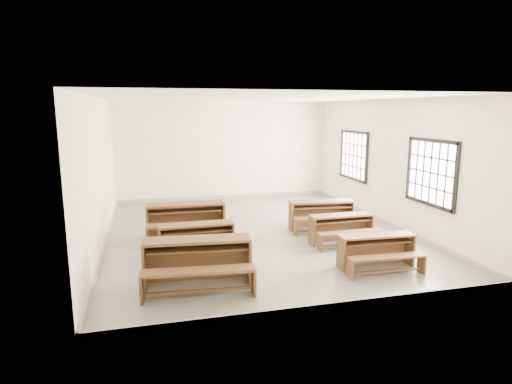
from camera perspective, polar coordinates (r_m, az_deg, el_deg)
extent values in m
plane|color=slate|center=(10.47, 0.00, -5.38)|extent=(8.50, 8.50, 0.00)
cube|color=white|center=(10.05, 0.00, 12.27)|extent=(7.00, 8.50, 0.05)
cube|color=white|center=(14.24, -4.25, 5.51)|extent=(7.00, 0.05, 3.20)
cube|color=white|center=(6.19, 9.76, -1.75)|extent=(7.00, 0.05, 3.20)
cube|color=white|center=(9.87, -19.96, 2.47)|extent=(0.05, 8.50, 3.20)
cube|color=white|center=(11.50, 17.06, 3.76)|extent=(0.05, 8.50, 3.20)
cube|color=#9A978C|center=(14.47, -4.16, -0.61)|extent=(7.00, 0.04, 0.10)
cube|color=#9A978C|center=(6.70, 9.34, -14.81)|extent=(7.00, 0.04, 0.10)
cube|color=#9A978C|center=(10.20, -19.42, -6.17)|extent=(0.04, 8.50, 0.10)
cube|color=#9A978C|center=(11.78, 16.66, -3.74)|extent=(0.04, 8.50, 0.10)
cube|color=white|center=(10.01, 22.37, 2.41)|extent=(0.02, 1.50, 1.30)
cube|color=black|center=(9.93, 22.57, 6.35)|extent=(0.06, 1.62, 0.08)
cube|color=black|center=(10.12, 22.00, -1.46)|extent=(0.06, 1.62, 0.08)
cube|color=black|center=(9.39, 25.13, 1.68)|extent=(0.06, 0.08, 1.46)
cube|color=black|center=(10.64, 19.76, 3.05)|extent=(0.06, 0.08, 1.46)
cube|color=white|center=(13.05, 12.95, 4.77)|extent=(0.02, 1.50, 1.30)
cube|color=black|center=(12.99, 13.00, 7.79)|extent=(0.06, 1.62, 0.08)
cube|color=black|center=(13.13, 12.74, 1.77)|extent=(0.06, 1.62, 0.08)
cube|color=black|center=(12.35, 14.54, 4.36)|extent=(0.06, 0.08, 1.46)
cube|color=black|center=(13.75, 11.37, 5.13)|extent=(0.06, 0.08, 1.46)
cube|color=brown|center=(7.30, -7.85, -6.33)|extent=(1.84, 0.62, 0.05)
cube|color=brown|center=(7.62, -7.80, -8.80)|extent=(1.80, 0.22, 0.77)
cube|color=#54361D|center=(7.47, -14.62, -9.47)|extent=(0.09, 0.45, 0.77)
cube|color=#54361D|center=(7.49, -0.95, -9.05)|extent=(0.09, 0.45, 0.77)
cube|color=#54361D|center=(7.32, -7.82, -7.57)|extent=(1.69, 0.50, 0.02)
cube|color=brown|center=(6.89, -7.68, -10.38)|extent=(1.83, 0.49, 0.05)
cube|color=#54361D|center=(7.02, -14.99, -12.33)|extent=(0.08, 0.32, 0.43)
cube|color=#54361D|center=(7.04, -0.31, -11.86)|extent=(0.08, 0.32, 0.43)
cube|color=#54361D|center=(7.02, -7.61, -12.95)|extent=(1.67, 0.22, 0.05)
cube|color=brown|center=(8.74, -7.99, -4.31)|extent=(1.52, 0.40, 0.04)
cube|color=brown|center=(9.00, -8.07, -6.12)|extent=(1.51, 0.06, 0.64)
cube|color=#54361D|center=(8.78, -12.73, -6.72)|extent=(0.04, 0.38, 0.64)
cube|color=#54361D|center=(8.95, -3.23, -6.11)|extent=(0.04, 0.38, 0.64)
cube|color=#54361D|center=(8.76, -7.95, -5.17)|extent=(1.40, 0.31, 0.02)
cube|color=brown|center=(8.38, -7.52, -6.98)|extent=(1.51, 0.29, 0.04)
cube|color=#54361D|center=(8.38, -12.53, -8.58)|extent=(0.04, 0.26, 0.36)
cube|color=#54361D|center=(8.56, -2.56, -7.90)|extent=(0.04, 0.26, 0.36)
cube|color=#54361D|center=(8.47, -7.47, -8.81)|extent=(1.40, 0.07, 0.04)
cube|color=brown|center=(10.03, -9.40, -1.60)|extent=(1.81, 0.49, 0.05)
cube|color=brown|center=(10.33, -9.41, -3.56)|extent=(1.80, 0.09, 0.77)
cube|color=#54361D|center=(10.12, -14.31, -4.06)|extent=(0.06, 0.45, 0.77)
cube|color=#54361D|center=(10.22, -4.40, -3.60)|extent=(0.06, 0.45, 0.77)
cube|color=#54361D|center=(10.05, -9.37, -2.51)|extent=(1.67, 0.38, 0.02)
cube|color=brown|center=(9.58, -9.13, -4.28)|extent=(1.81, 0.36, 0.05)
cube|color=#54361D|center=(9.63, -14.33, -5.87)|extent=(0.05, 0.32, 0.43)
cube|color=#54361D|center=(9.74, -3.90, -5.36)|extent=(0.05, 0.32, 0.43)
cube|color=#54361D|center=(9.67, -9.06, -6.21)|extent=(1.67, 0.10, 0.05)
cube|color=brown|center=(8.36, 15.78, -5.60)|extent=(1.44, 0.44, 0.04)
cube|color=brown|center=(8.59, 15.19, -7.36)|extent=(1.43, 0.12, 0.61)
cube|color=#54361D|center=(8.17, 11.26, -8.13)|extent=(0.06, 0.36, 0.61)
cube|color=#54361D|center=(8.78, 19.76, -7.23)|extent=(0.06, 0.36, 0.61)
cube|color=#54361D|center=(8.38, 15.79, -6.45)|extent=(1.33, 0.34, 0.02)
cube|color=brown|center=(8.07, 17.08, -8.26)|extent=(1.44, 0.33, 0.04)
cube|color=#54361D|center=(7.84, 12.45, -10.05)|extent=(0.05, 0.25, 0.34)
cube|color=#54361D|center=(8.47, 21.21, -8.95)|extent=(0.05, 0.25, 0.34)
cube|color=#54361D|center=(8.16, 16.98, -10.03)|extent=(1.32, 0.12, 0.04)
cube|color=brown|center=(9.72, 11.35, -3.05)|extent=(1.44, 0.37, 0.04)
cube|color=brown|center=(9.94, 10.87, -4.64)|extent=(1.44, 0.05, 0.61)
cube|color=#54361D|center=(9.52, 7.47, -5.24)|extent=(0.04, 0.36, 0.61)
cube|color=#54361D|center=(10.12, 14.85, -4.54)|extent=(0.04, 0.36, 0.61)
cube|color=#54361D|center=(9.73, 11.36, -3.79)|extent=(1.33, 0.28, 0.02)
cube|color=brown|center=(9.41, 12.46, -5.26)|extent=(1.44, 0.26, 0.04)
cube|color=#54361D|center=(9.17, 8.50, -6.77)|extent=(0.04, 0.25, 0.34)
cube|color=#54361D|center=(9.80, 16.08, -5.94)|extent=(0.04, 0.25, 0.34)
cube|color=#54361D|center=(9.49, 12.40, -6.82)|extent=(1.33, 0.06, 0.04)
cube|color=brown|center=(10.75, 8.72, -1.25)|extent=(1.62, 0.55, 0.04)
cube|color=brown|center=(11.00, 8.39, -2.88)|extent=(1.58, 0.20, 0.68)
cube|color=#54361D|center=(10.63, 4.67, -3.28)|extent=(0.08, 0.40, 0.68)
cube|color=#54361D|center=(11.08, 12.50, -2.92)|extent=(0.08, 0.40, 0.68)
cube|color=#54361D|center=(10.76, 8.73, -2.00)|extent=(1.49, 0.44, 0.02)
cube|color=brown|center=(10.37, 9.48, -3.42)|extent=(1.61, 0.43, 0.04)
cube|color=#54361D|center=(10.21, 5.29, -4.75)|extent=(0.07, 0.28, 0.38)
cube|color=#54361D|center=(10.68, 13.40, -4.30)|extent=(0.07, 0.28, 0.38)
cube|color=#54361D|center=(10.44, 9.42, -5.01)|extent=(1.47, 0.20, 0.04)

